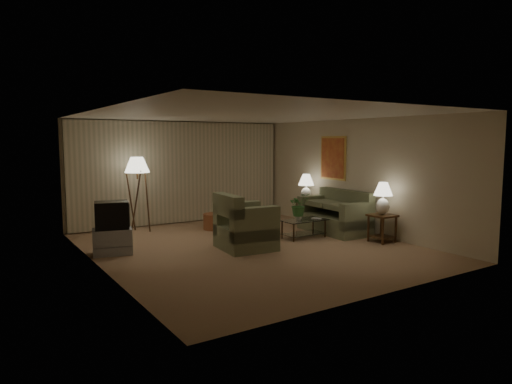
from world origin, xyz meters
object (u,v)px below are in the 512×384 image
at_px(side_table_near, 382,223).
at_px(table_lamp_near, 383,196).
at_px(sofa, 334,216).
at_px(floor_lamp, 138,193).
at_px(table_lamp_far, 306,185).
at_px(tv_cabinet, 113,241).
at_px(crt_tv, 112,215).
at_px(armchair, 246,227).
at_px(vase, 299,217).
at_px(side_table_far, 306,209).
at_px(coffee_table, 304,226).
at_px(ottoman, 215,221).

xyz_separation_m(side_table_near, table_lamp_near, (-0.00, 0.00, 0.61)).
bearing_deg(sofa, floor_lamp, -120.43).
height_order(table_lamp_near, table_lamp_far, table_lamp_far).
height_order(tv_cabinet, crt_tv, crt_tv).
bearing_deg(tv_cabinet, armchair, -9.27).
xyz_separation_m(armchair, table_lamp_near, (2.80, -1.07, 0.57)).
height_order(armchair, table_lamp_far, table_lamp_far).
relative_size(armchair, vase, 8.15).
bearing_deg(sofa, table_lamp_far, 176.05).
xyz_separation_m(side_table_near, side_table_far, (0.00, 2.60, -0.01)).
distance_m(side_table_far, coffee_table, 1.78).
relative_size(crt_tv, floor_lamp, 0.39).
xyz_separation_m(tv_cabinet, ottoman, (2.84, 1.17, -0.06)).
distance_m(armchair, floor_lamp, 3.16).
bearing_deg(vase, table_lamp_near, -43.77).
bearing_deg(side_table_far, side_table_near, -90.00).
distance_m(table_lamp_far, ottoman, 2.58).
bearing_deg(crt_tv, table_lamp_far, 19.25).
xyz_separation_m(side_table_far, vase, (-1.30, -1.35, 0.10)).
height_order(armchair, tv_cabinet, armchair).
distance_m(armchair, side_table_far, 3.19).
relative_size(side_table_near, coffee_table, 0.58).
xyz_separation_m(table_lamp_near, table_lamp_far, (0.00, 2.60, 0.01)).
xyz_separation_m(table_lamp_far, tv_cabinet, (-5.20, -0.52, -0.77)).
relative_size(armchair, floor_lamp, 0.70).
relative_size(table_lamp_near, tv_cabinet, 0.86).
height_order(coffee_table, vase, vase).
relative_size(sofa, table_lamp_far, 2.63).
bearing_deg(vase, sofa, 4.95).
relative_size(coffee_table, ottoman, 1.79).
distance_m(sofa, table_lamp_near, 1.49).
xyz_separation_m(crt_tv, ottoman, (2.84, 1.17, -0.57)).
xyz_separation_m(crt_tv, vase, (3.90, -0.83, -0.27)).
xyz_separation_m(table_lamp_far, ottoman, (-2.36, 0.65, -0.83)).
bearing_deg(floor_lamp, vase, -44.07).
xyz_separation_m(sofa, floor_lamp, (-3.92, 2.58, 0.55)).
distance_m(side_table_near, table_lamp_far, 2.67).
xyz_separation_m(side_table_far, table_lamp_near, (-0.00, -2.60, 0.62)).
distance_m(table_lamp_near, ottoman, 4.10).
distance_m(side_table_far, crt_tv, 5.24).
distance_m(tv_cabinet, floor_lamp, 2.27).
bearing_deg(sofa, ottoman, -127.93).
distance_m(side_table_near, table_lamp_near, 0.61).
bearing_deg(table_lamp_far, crt_tv, -174.34).
bearing_deg(tv_cabinet, crt_tv, 0.00).
bearing_deg(side_table_far, coffee_table, -130.55).
bearing_deg(floor_lamp, tv_cabinet, -121.56).
height_order(side_table_far, table_lamp_near, table_lamp_near).
xyz_separation_m(sofa, crt_tv, (-5.05, 0.73, 0.37)).
distance_m(armchair, crt_tv, 2.62).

